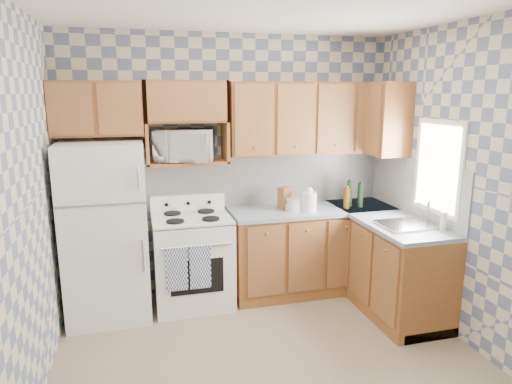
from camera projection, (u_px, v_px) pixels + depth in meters
floor at (274, 366)px, 3.60m from camera, size 3.40×3.40×0.00m
back_wall at (231, 166)px, 4.82m from camera, size 3.40×0.02×2.70m
right_wall at (474, 188)px, 3.74m from camera, size 0.02×3.20×2.70m
backsplash_back at (267, 179)px, 4.94m from camera, size 2.60×0.02×0.56m
backsplash_right at (414, 187)px, 4.52m from camera, size 0.02×1.60×0.56m
refrigerator at (106, 231)px, 4.27m from camera, size 0.75×0.70×1.68m
stove_body at (193, 262)px, 4.59m from camera, size 0.76×0.65×0.90m
cooktop at (191, 218)px, 4.49m from camera, size 0.76×0.65×0.02m
backguard at (188, 202)px, 4.73m from camera, size 0.76×0.08×0.17m
dish_towel_left at (177, 269)px, 4.20m from camera, size 0.20×0.02×0.42m
dish_towel_right at (200, 267)px, 4.25m from camera, size 0.20×0.02×0.42m
base_cabinets_back at (312, 250)px, 4.94m from camera, size 1.75×0.60×0.88m
base_cabinets_right at (383, 262)px, 4.61m from camera, size 0.60×1.60×0.88m
countertop_back at (313, 209)px, 4.84m from camera, size 1.77×0.63×0.04m
countertop_right at (386, 218)px, 4.51m from camera, size 0.63×1.60×0.04m
upper_cabinets_back at (311, 118)px, 4.76m from camera, size 1.75×0.33×0.74m
upper_cabinets_fridge at (97, 109)px, 4.20m from camera, size 0.82×0.33×0.50m
upper_cabinets_right at (381, 118)px, 4.77m from camera, size 0.33×0.70×0.74m
microwave_shelf at (188, 162)px, 4.53m from camera, size 0.80×0.33×0.03m
microwave at (185, 145)px, 4.49m from camera, size 0.64×0.51×0.31m
sink at (406, 225)px, 4.18m from camera, size 0.48×0.40×0.03m
window at (438, 167)px, 4.14m from camera, size 0.02×0.66×0.86m
bottle_0 at (349, 194)px, 4.87m from camera, size 0.06×0.06×0.27m
bottle_1 at (360, 195)px, 4.84m from camera, size 0.06×0.06×0.25m
bottle_2 at (360, 194)px, 4.95m from camera, size 0.06×0.06×0.24m
bottle_3 at (346, 198)px, 4.78m from camera, size 0.06×0.06×0.22m
knife_block at (284, 198)px, 4.76m from camera, size 0.14×0.14×0.23m
electric_kettle at (309, 202)px, 4.66m from camera, size 0.16×0.16×0.20m
food_containers at (295, 204)px, 4.70m from camera, size 0.19×0.19×0.13m
soap_bottle at (444, 222)px, 4.01m from camera, size 0.06×0.06×0.17m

